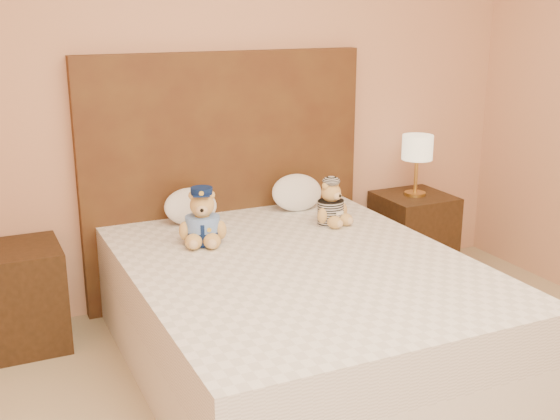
% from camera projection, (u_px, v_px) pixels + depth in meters
% --- Properties ---
extents(bed, '(1.60, 2.00, 0.55)m').
position_uv_depth(bed, '(299.00, 313.00, 3.50)').
color(bed, white).
rests_on(bed, ground).
extents(headboard, '(1.75, 0.08, 1.50)m').
position_uv_depth(headboard, '(226.00, 178.00, 4.25)').
color(headboard, '#523518').
rests_on(headboard, ground).
extents(nightstand_left, '(0.45, 0.45, 0.55)m').
position_uv_depth(nightstand_left, '(19.00, 297.00, 3.69)').
color(nightstand_left, '#362111').
rests_on(nightstand_left, ground).
extents(nightstand_right, '(0.45, 0.45, 0.55)m').
position_uv_depth(nightstand_right, '(413.00, 234.00, 4.71)').
color(nightstand_right, '#362111').
rests_on(nightstand_right, ground).
extents(lamp, '(0.20, 0.20, 0.40)m').
position_uv_depth(lamp, '(417.00, 151.00, 4.54)').
color(lamp, gold).
rests_on(lamp, nightstand_right).
extents(teddy_police, '(0.33, 0.32, 0.30)m').
position_uv_depth(teddy_police, '(202.00, 216.00, 3.64)').
color(teddy_police, tan).
rests_on(teddy_police, bed).
extents(teddy_prisoner, '(0.29, 0.28, 0.26)m').
position_uv_depth(teddy_prisoner, '(331.00, 202.00, 3.98)').
color(teddy_prisoner, tan).
rests_on(teddy_prisoner, bed).
extents(pillow_left, '(0.31, 0.20, 0.22)m').
position_uv_depth(pillow_left, '(191.00, 205.00, 4.00)').
color(pillow_left, white).
rests_on(pillow_left, bed).
extents(pillow_right, '(0.33, 0.21, 0.23)m').
position_uv_depth(pillow_right, '(297.00, 191.00, 4.28)').
color(pillow_right, white).
rests_on(pillow_right, bed).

